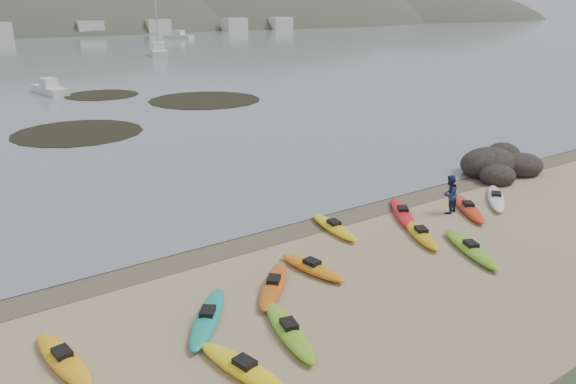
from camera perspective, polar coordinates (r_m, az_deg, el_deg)
ground at (r=23.72m, az=-0.00°, el=-3.43°), size 600.00×600.00×0.00m
wet_sand at (r=23.49m, az=0.42°, el=-3.65°), size 60.00×60.00×0.00m
kayaks at (r=20.64m, az=7.27°, el=-6.61°), size 22.32×9.41×0.34m
person_east at (r=25.85m, az=16.09°, el=-0.22°), size 0.99×0.85×1.75m
rock_cluster at (r=33.07m, az=20.63°, el=2.24°), size 5.25×3.85×1.75m
kelp_mats at (r=51.89m, az=-14.27°, el=8.29°), size 23.75×24.31×0.04m
far_hills at (r=219.68m, az=-21.29°, el=11.03°), size 550.00×135.00×80.00m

